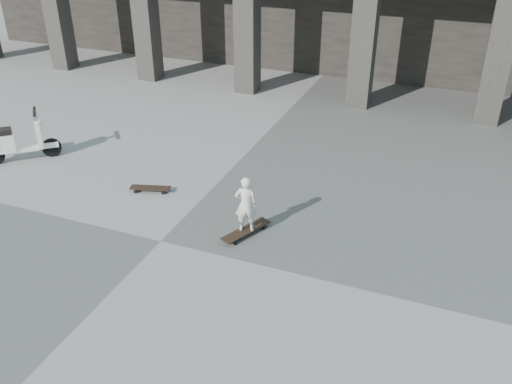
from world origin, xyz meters
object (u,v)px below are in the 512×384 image
at_px(longboard, 246,231).
at_px(scooter, 8,143).
at_px(skateboard_spare, 150,188).
at_px(child, 246,204).

bearing_deg(longboard, scooter, 106.58).
xyz_separation_m(longboard, scooter, (-6.36, 0.83, 0.39)).
distance_m(longboard, skateboard_spare, 2.65).
height_order(longboard, skateboard_spare, longboard).
height_order(longboard, child, child).
bearing_deg(scooter, longboard, -49.07).
relative_size(longboard, scooter, 0.78).
bearing_deg(child, skateboard_spare, -38.65).
bearing_deg(longboard, skateboard_spare, 96.98).
bearing_deg(longboard, child, 114.01).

